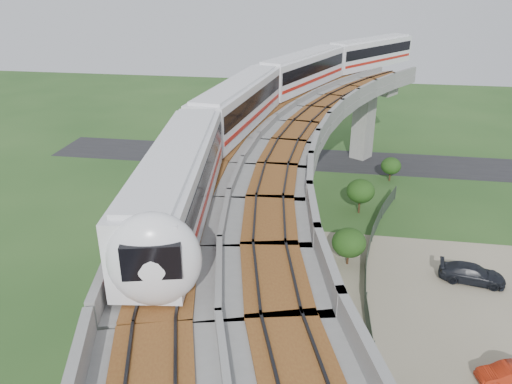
# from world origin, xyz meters

# --- Properties ---
(ground) EXTENTS (160.00, 160.00, 0.00)m
(ground) POSITION_xyz_m (0.00, 0.00, 0.00)
(ground) COLOR #23471C
(ground) RESTS_ON ground
(dirt_lot) EXTENTS (18.00, 26.00, 0.04)m
(dirt_lot) POSITION_xyz_m (14.00, -2.00, 0.02)
(dirt_lot) COLOR gray
(dirt_lot) RESTS_ON ground
(asphalt_road) EXTENTS (60.00, 8.00, 0.03)m
(asphalt_road) POSITION_xyz_m (0.00, 30.00, 0.01)
(asphalt_road) COLOR #232326
(asphalt_road) RESTS_ON ground
(viaduct) EXTENTS (19.58, 73.98, 11.40)m
(viaduct) POSITION_xyz_m (3.84, 0.00, 9.05)
(viaduct) COLOR #99968E
(viaduct) RESTS_ON ground
(metro_train) EXTENTS (18.97, 59.60, 3.64)m
(metro_train) POSITION_xyz_m (1.98, 13.84, 12.31)
(metro_train) COLOR white
(metro_train) RESTS_ON ground
(fence) EXTENTS (3.87, 38.73, 1.50)m
(fence) POSITION_xyz_m (9.75, 0.00, 0.75)
(fence) COLOR #2D382D
(fence) RESTS_ON ground
(tree_0) EXTENTS (2.21, 2.21, 2.75)m
(tree_0) POSITION_xyz_m (12.10, 24.36, 1.80)
(tree_0) COLOR #382314
(tree_0) RESTS_ON ground
(tree_1) EXTENTS (2.69, 2.69, 3.47)m
(tree_1) POSITION_xyz_m (8.46, 15.51, 2.32)
(tree_1) COLOR #382314
(tree_1) RESTS_ON ground
(tree_2) EXTENTS (2.71, 2.71, 3.13)m
(tree_2) POSITION_xyz_m (7.30, 5.84, 1.98)
(tree_2) COLOR #382314
(tree_2) RESTS_ON ground
(tree_3) EXTENTS (2.36, 2.36, 3.19)m
(tree_3) POSITION_xyz_m (5.94, -1.99, 2.19)
(tree_3) COLOR #382314
(tree_3) RESTS_ON ground
(tree_4) EXTENTS (2.91, 2.91, 3.58)m
(tree_4) POSITION_xyz_m (6.53, -8.67, 2.34)
(tree_4) COLOR #382314
(tree_4) RESTS_ON ground
(car_red) EXTENTS (3.48, 1.98, 1.08)m
(car_red) POSITION_xyz_m (16.16, -5.44, 0.58)
(car_red) COLOR #9C220E
(car_red) RESTS_ON dirt_lot
(car_dark) EXTENTS (4.99, 2.65, 1.38)m
(car_dark) POSITION_xyz_m (16.55, 4.81, 0.73)
(car_dark) COLOR black
(car_dark) RESTS_ON dirt_lot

